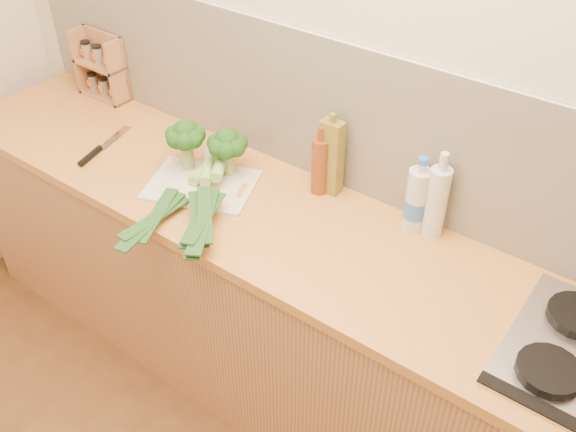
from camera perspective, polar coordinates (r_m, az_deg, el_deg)
name	(u,v)px	position (r m, az deg, el deg)	size (l,w,h in m)	color
room_shell	(353,122)	(2.20, 5.76, 8.33)	(3.50, 3.50, 3.50)	beige
counter	(300,319)	(2.46, 1.07, -9.15)	(3.20, 0.62, 0.90)	#BA794D
chopping_board	(202,185)	(2.35, -7.68, 2.77)	(0.38, 0.28, 0.01)	white
broccoli_left	(185,136)	(2.37, -9.11, 7.00)	(0.15, 0.15, 0.20)	#91A25E
broccoli_right	(227,144)	(2.32, -5.42, 6.37)	(0.15, 0.15, 0.19)	#91A25E
leek_front	(194,180)	(2.33, -8.35, 3.20)	(0.19, 0.70, 0.04)	white
leek_mid	(205,184)	(2.27, -7.42, 2.81)	(0.42, 0.55, 0.04)	white
leek_back	(215,180)	(2.26, -6.47, 3.22)	(0.39, 0.58, 0.04)	white
chefs_knife	(96,151)	(2.62, -16.66, 5.53)	(0.11, 0.32, 0.02)	silver
spice_rack	(103,69)	(2.99, -16.11, 12.42)	(0.24, 0.10, 0.29)	#BE7D51
oil_tin	(331,157)	(2.24, 3.84, 5.27)	(0.08, 0.05, 0.31)	olive
glass_bottle	(437,201)	(2.10, 13.08, 1.34)	(0.07, 0.07, 0.31)	silver
amber_bottle	(320,165)	(2.25, 2.87, 4.57)	(0.06, 0.06, 0.26)	brown
water_bottle	(417,201)	(2.13, 11.36, 1.31)	(0.08, 0.08, 0.25)	silver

